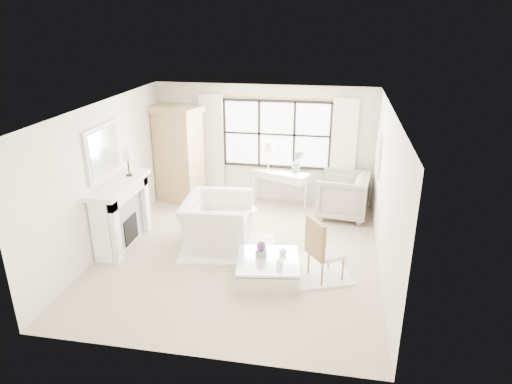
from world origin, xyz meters
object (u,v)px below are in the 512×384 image
club_armchair (217,221)px  coffee_table (268,270)px  armoire (179,154)px  console_table (280,188)px

club_armchair → coffee_table: size_ratio=1.22×
club_armchair → armoire: bearing=31.9°
console_table → club_armchair: bearing=-92.8°
club_armchair → coffee_table: club_armchair is taller
armoire → club_armchair: (1.40, -1.95, -0.69)m
club_armchair → console_table: bearing=-27.5°
armoire → coffee_table: armoire is taller
console_table → coffee_table: 3.29m
club_armchair → coffee_table: 1.66m
console_table → coffee_table: (0.22, -3.28, -0.22)m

